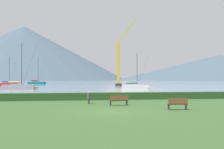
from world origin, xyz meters
The scene contains 13 objects.
ground_plane centered at (0.00, 0.00, 0.00)m, with size 1000.00×1000.00×0.00m, color #3D602D.
harbor_water centered at (0.00, 137.00, 0.00)m, with size 320.00×246.00×0.00m, color #8499A8.
hedge_line centered at (0.00, 11.00, 0.42)m, with size 80.00×1.20×0.83m, color #284C23.
sailboat_slip_0 centered at (-25.16, 66.95, 0.57)m, with size 6.93×3.23×9.46m.
sailboat_slip_1 centered at (10.18, 36.90, 0.56)m, with size 6.80×2.65×8.11m.
sailboat_slip_4 centered at (-15.57, 39.89, 0.66)m, with size 7.85×2.39×10.32m.
sailboat_slip_5 centered at (-19.57, 89.40, 0.66)m, with size 7.87×2.87×11.34m.
park_bench_near_path centered at (5.39, 0.64, 0.53)m, with size 1.61×0.65×0.95m.
park_bench_under_tree centered at (1.22, 4.45, 0.53)m, with size 1.77×0.66×0.95m.
person_seated_viewer centered at (-1.49, 6.47, 0.69)m, with size 0.36×0.57×1.25m.
dock_crane centered at (10.89, 63.73, 6.93)m, with size 6.88×2.00×22.31m.
distant_hill_west_ridge centered at (192.65, 311.76, 17.57)m, with size 285.85×285.85×35.13m, color #4C6070.
distant_hill_central_peak centered at (-84.34, 377.66, 40.54)m, with size 306.52×306.52×81.08m, color #4C6070.
Camera 1 is at (-2.53, -18.82, 2.55)m, focal length 40.61 mm.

